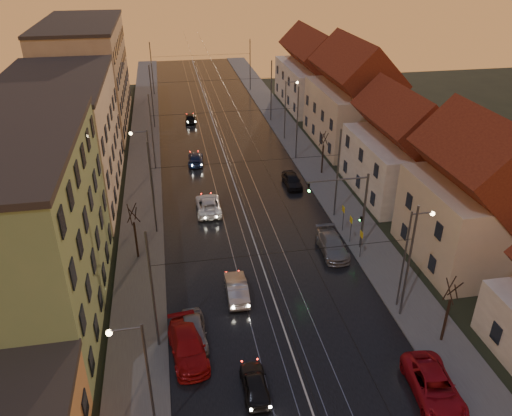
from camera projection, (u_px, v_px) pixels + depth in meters
road at (226, 160)px, 61.62m from camera, size 16.00×120.00×0.04m
sidewalk_left at (144, 166)px, 59.99m from camera, size 4.00×120.00×0.15m
sidewalk_right at (304, 154)px, 63.20m from camera, size 4.00×120.00×0.15m
tram_rail_0 at (209, 161)px, 61.25m from camera, size 0.06×120.00×0.03m
tram_rail_1 at (220, 160)px, 61.48m from camera, size 0.06×120.00×0.03m
tram_rail_2 at (232, 160)px, 61.72m from camera, size 0.06×120.00×0.03m
tram_rail_3 at (244, 159)px, 61.95m from camera, size 0.06×120.00×0.03m
apartment_left_1 at (14, 238)px, 33.22m from camera, size 10.00×18.00×13.00m
apartment_left_2 at (62, 141)px, 50.78m from camera, size 10.00×20.00×12.00m
apartment_left_3 at (87, 76)px, 71.11m from camera, size 10.00×24.00×14.00m
house_right_1 at (474, 201)px, 40.11m from camera, size 8.67×10.20×10.80m
house_right_2 at (402, 152)px, 51.76m from camera, size 9.18×12.24×9.20m
house_right_3 at (353, 101)px, 64.21m from camera, size 9.18×14.28×11.50m
house_right_4 at (313, 74)px, 80.17m from camera, size 9.18×16.32×10.00m
catenary_pole_l_1 at (153, 292)px, 31.26m from camera, size 0.16×0.16×9.00m
catenary_pole_r_1 at (409, 264)px, 34.02m from camera, size 0.16×0.16×9.00m
catenary_pole_l_2 at (152, 189)px, 44.26m from camera, size 0.16×0.16×9.00m
catenary_pole_r_2 at (337, 175)px, 47.01m from camera, size 0.16×0.16×9.00m
catenary_pole_l_3 at (152, 133)px, 57.25m from camera, size 0.16×0.16×9.00m
catenary_pole_r_3 at (297, 124)px, 60.01m from camera, size 0.16×0.16×9.00m
catenary_pole_l_4 at (152, 97)px, 70.25m from camera, size 0.16×0.16×9.00m
catenary_pole_r_4 at (271, 91)px, 73.01m from camera, size 0.16×0.16×9.00m
catenary_pole_l_5 at (152, 69)px, 85.85m from camera, size 0.16×0.16×9.00m
catenary_pole_r_5 at (250, 65)px, 88.61m from camera, size 0.16×0.16×9.00m
street_lamp_0 at (142, 373)px, 24.93m from camera, size 1.75×0.32×8.00m
street_lamp_1 at (410, 250)px, 34.78m from camera, size 1.75×0.32×8.00m
street_lamp_2 at (147, 160)px, 49.19m from camera, size 1.75×0.32×8.00m
street_lamp_3 at (288, 104)px, 65.98m from camera, size 1.75×0.32×8.00m
traffic_light_mast at (354, 203)px, 41.67m from camera, size 5.30×0.32×7.20m
bare_tree_0 at (135, 233)px, 41.49m from camera, size 1.09×1.09×5.11m
bare_tree_1 at (447, 312)px, 32.63m from camera, size 1.09×1.09×5.11m
bare_tree_2 at (323, 154)px, 56.92m from camera, size 1.09×1.09×5.11m
driving_car_0 at (255, 384)px, 29.71m from camera, size 1.56×3.78×1.28m
driving_car_1 at (237, 288)px, 37.75m from camera, size 1.67×4.48×1.46m
driving_car_2 at (208, 205)px, 49.73m from camera, size 2.46×5.18×1.43m
driving_car_3 at (196, 159)px, 60.49m from camera, size 2.14×4.50×1.27m
driving_car_4 at (191, 118)px, 74.28m from camera, size 1.93×3.98×1.31m
parked_left_2 at (188, 346)px, 32.29m from camera, size 2.75×5.54×1.55m
parked_left_3 at (194, 332)px, 33.56m from camera, size 1.80×4.34×1.47m
parked_right_0 at (434, 387)px, 29.38m from camera, size 3.01×5.63×1.51m
parked_right_1 at (332, 245)px, 43.13m from camera, size 2.26×5.17×1.48m
parked_right_2 at (292, 180)px, 54.87m from camera, size 1.69×4.19×1.43m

